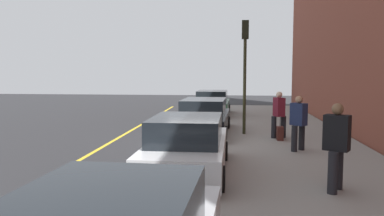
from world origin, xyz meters
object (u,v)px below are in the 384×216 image
Objects in this scene: parked_car_green at (212,104)px; rolling_suitcase at (280,133)px; pedestrian_navy_coat at (298,122)px; parked_car_black at (204,118)px; traffic_light_pole at (245,58)px; parked_car_white at (187,147)px; pedestrian_burgundy_coat at (279,113)px; pedestrian_black_coat at (336,145)px.

parked_car_green is 8.43m from rolling_suitcase.
rolling_suitcase is at bearing -160.36° from parked_car_green.
pedestrian_navy_coat reaches higher than parked_car_green.
parked_car_green is (6.61, 0.04, -0.00)m from parked_car_black.
rolling_suitcase is (-7.94, -2.83, -0.36)m from parked_car_green.
pedestrian_navy_coat is 0.39× the size of traffic_light_pole.
pedestrian_burgundy_coat is (5.11, -2.76, 0.30)m from parked_car_white.
parked_car_green is 7.98m from pedestrian_burgundy_coat.
pedestrian_black_coat reaches higher than parked_car_white.
parked_car_green is at bearing 0.36° from parked_car_white.
rolling_suitcase is (-0.48, 0.00, -0.66)m from pedestrian_burgundy_coat.
parked_car_black is 2.83× the size of pedestrian_burgundy_coat.
pedestrian_burgundy_coat is 2.52m from traffic_light_pole.
pedestrian_navy_coat is at bearing -162.01° from parked_car_green.
parked_car_black is 2.93m from pedestrian_burgundy_coat.
parked_car_white is 5.95m from parked_car_black.
parked_car_white is 1.03× the size of traffic_light_pole.
rolling_suitcase is (-1.32, -2.79, -0.36)m from parked_car_black.
parked_car_black reaches higher than rolling_suitcase.
parked_car_green reaches higher than rolling_suitcase.
parked_car_black is 2.81m from traffic_light_pole.
pedestrian_black_coat is at bearing -176.20° from pedestrian_burgundy_coat.
traffic_light_pole is at bearing 43.32° from rolling_suitcase.
pedestrian_burgundy_coat reaches higher than rolling_suitcase.
pedestrian_black_coat is 4.04m from pedestrian_navy_coat.
pedestrian_burgundy_coat is 0.82m from rolling_suitcase.
parked_car_green is 10.25m from pedestrian_navy_coat.
parked_car_black is 2.69× the size of pedestrian_black_coat.
pedestrian_black_coat is at bearing -166.99° from traffic_light_pole.
traffic_light_pole is at bearing -14.41° from parked_car_white.
pedestrian_black_coat reaches higher than parked_car_black.
pedestrian_black_coat is 7.61m from traffic_light_pole.
traffic_light_pole reaches higher than parked_car_black.
pedestrian_burgundy_coat is at bearing 8.18° from pedestrian_navy_coat.
pedestrian_navy_coat is (-9.74, -3.16, 0.29)m from parked_car_green.
parked_car_green is at bearing 19.64° from rolling_suitcase.
parked_car_black is at bearing 89.27° from traffic_light_pole.
parked_car_green is at bearing 0.37° from parked_car_black.
rolling_suitcase is (-1.30, -1.23, -2.70)m from traffic_light_pole.
parked_car_green is at bearing 20.83° from pedestrian_burgundy_coat.
traffic_light_pole is (-6.63, -1.60, 2.34)m from parked_car_green.
pedestrian_burgundy_coat reaches higher than parked_car_black.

